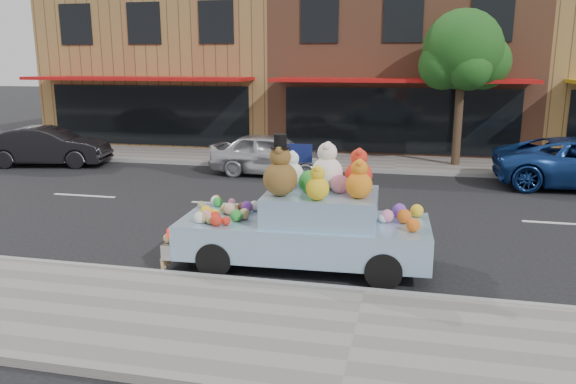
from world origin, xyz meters
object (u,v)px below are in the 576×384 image
(car_silver, at_px, (272,154))
(art_car, at_px, (306,222))
(street_tree, at_px, (463,57))
(car_dark, at_px, (48,146))

(car_silver, distance_m, art_car, 8.21)
(car_silver, relative_size, art_car, 0.86)
(street_tree, distance_m, car_silver, 7.05)
(car_silver, bearing_deg, car_dark, 93.65)
(car_dark, height_order, art_car, art_car)
(car_silver, bearing_deg, art_car, -158.61)
(street_tree, relative_size, art_car, 1.15)
(street_tree, xyz_separation_m, art_car, (-3.17, -10.44, -2.89))
(street_tree, xyz_separation_m, car_silver, (-5.78, -2.66, -3.02))
(street_tree, bearing_deg, car_dark, -168.63)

